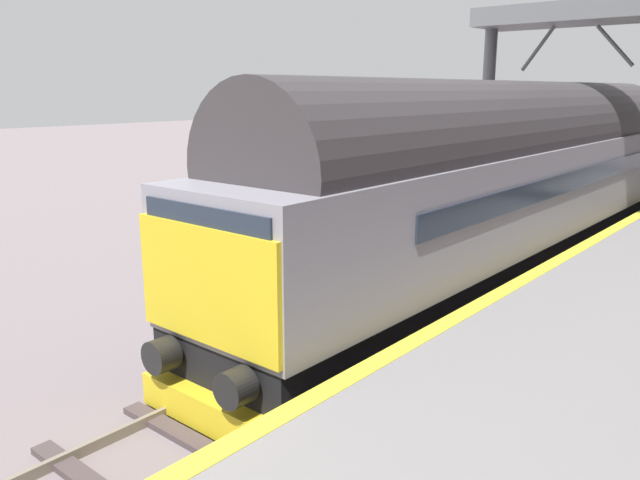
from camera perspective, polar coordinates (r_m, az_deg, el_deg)
The scene contains 5 objects.
ground_plane at distance 10.44m, azimuth -0.21°, elevation -11.94°, with size 140.00×140.00×0.00m, color slate.
track_main at distance 10.42m, azimuth -0.21°, elevation -11.67°, with size 2.50×60.00×0.15m.
station_platform at distance 8.59m, azimuth 19.09°, elevation -14.95°, with size 4.00×44.00×1.01m.
diesel_locomotive at distance 15.77m, azimuth 17.09°, elevation 5.63°, with size 2.74×19.31×4.68m.
signal_post_mid at distance 20.69m, azimuth 17.61°, elevation 8.30°, with size 0.44×0.22×4.32m.
Camera 1 is at (6.10, -7.19, 4.49)m, focal length 35.25 mm.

